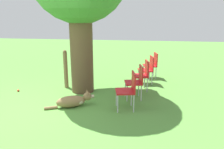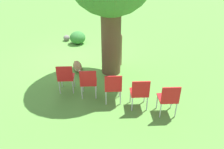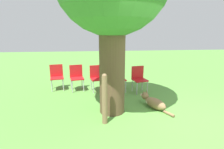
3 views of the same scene
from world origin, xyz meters
The scene contains 8 objects.
ground_plane centered at (0.00, 0.00, 0.00)m, with size 30.00×30.00×0.00m, color #56933D.
dog centered at (0.82, 0.12, 0.15)m, with size 1.10×0.61×0.39m.
fence_post centered at (0.13, 1.49, 0.58)m, with size 0.12×0.12×1.15m.
red_chair_0 centered at (2.11, 0.19, 0.51)m, with size 0.50×0.52×0.88m.
red_chair_1 centered at (2.26, 0.89, 0.51)m, with size 0.50×0.52×0.88m.
red_chair_2 centered at (2.41, 1.59, 0.51)m, with size 0.50×0.52×0.88m.
red_chair_3 centered at (2.56, 2.29, 0.51)m, with size 0.50×0.52×0.88m.
red_chair_4 centered at (2.71, 2.99, 0.51)m, with size 0.50×0.52×0.88m.
Camera 3 is at (-3.42, 1.73, 2.01)m, focal length 28.00 mm.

